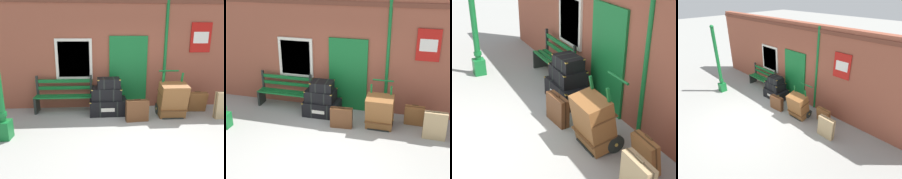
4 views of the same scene
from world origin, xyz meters
TOP-DOWN VIEW (x-y plane):
  - ground_plane at (0.00, 0.00)m, footprint 60.00×60.00m
  - brick_facade at (-0.01, 2.60)m, footprint 10.40×0.35m
  - lamp_post at (-2.85, 0.54)m, footprint 0.28×0.28m
  - platform_bench at (-1.86, 2.16)m, footprint 1.60×0.43m
  - steamer_trunk_base at (-0.62, 1.89)m, footprint 1.02×0.67m
  - steamer_trunk_middle at (-0.65, 1.90)m, footprint 0.83×0.58m
  - steamer_trunk_top at (-0.60, 1.89)m, footprint 0.63×0.48m
  - porters_trolley at (1.05, 1.68)m, footprint 0.71×0.60m
  - large_brown_trunk at (1.05, 1.51)m, footprint 0.70×0.60m
  - suitcase_brown at (2.42, 1.34)m, footprint 0.56×0.18m
  - suitcase_olive at (0.09, 1.31)m, footprint 0.58×0.22m
  - suitcase_caramel at (1.92, 1.90)m, footprint 0.52×0.27m

SIDE VIEW (x-z plane):
  - ground_plane at x=0.00m, z-range 0.00..0.00m
  - steamer_trunk_base at x=-0.62m, z-range 0.00..0.42m
  - porters_trolley at x=1.05m, z-range -0.33..0.87m
  - suitcase_olive at x=0.09m, z-range -0.02..0.57m
  - suitcase_caramel at x=1.92m, z-range -0.01..0.58m
  - suitcase_brown at x=2.42m, z-range -0.02..0.73m
  - platform_bench at x=-1.86m, z-range -0.06..0.95m
  - large_brown_trunk at x=1.05m, z-range 0.00..0.95m
  - steamer_trunk_middle at x=-0.65m, z-range 0.42..0.74m
  - steamer_trunk_top at x=-0.60m, z-range 0.74..1.00m
  - lamp_post at x=-2.85m, z-range -0.36..2.63m
  - brick_facade at x=-0.01m, z-range 0.00..3.20m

